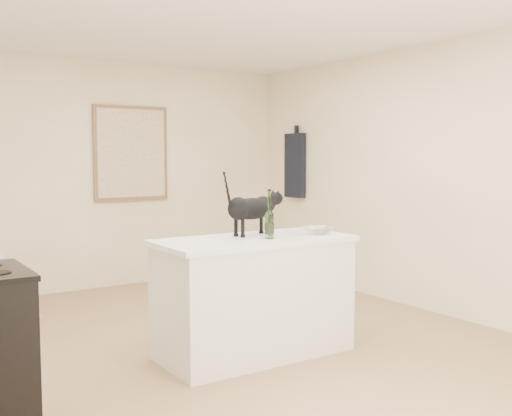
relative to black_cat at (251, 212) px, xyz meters
The scene contains 12 objects.
floor 1.10m from the black_cat, 154.36° to the left, with size 5.50×5.50×0.00m, color #9A7452.
ceiling 1.52m from the black_cat, 154.36° to the left, with size 5.50×5.50×0.00m, color white.
wall_back 2.84m from the black_cat, 93.17° to the left, with size 4.50×4.50×0.00m, color #FFEBC5.
wall_right 2.11m from the black_cat, ahead, with size 5.50×5.50×0.00m, color #FFEBC5.
island_base 0.67m from the black_cat, 114.34° to the right, with size 1.44×0.67×0.86m, color white.
island_top 0.25m from the black_cat, 114.34° to the right, with size 1.50×0.70×0.04m, color white.
artwork_frame 2.84m from the black_cat, 87.06° to the left, with size 0.90×0.03×1.10m, color brown.
artwork_canvas 2.82m from the black_cat, 87.04° to the left, with size 0.82×0.00×1.02m, color beige.
hanging_garment 2.96m from the black_cat, 46.26° to the left, with size 0.08×0.34×0.80m, color black.
black_cat is the anchor object (origin of this frame).
wine_bottle 0.22m from the black_cat, 85.97° to the right, with size 0.07×0.07×0.32m, color #2A6127.
glass_bowl 0.56m from the black_cat, 26.76° to the right, with size 0.24×0.24×0.06m, color white.
Camera 1 is at (-2.38, -3.97, 1.51)m, focal length 42.26 mm.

